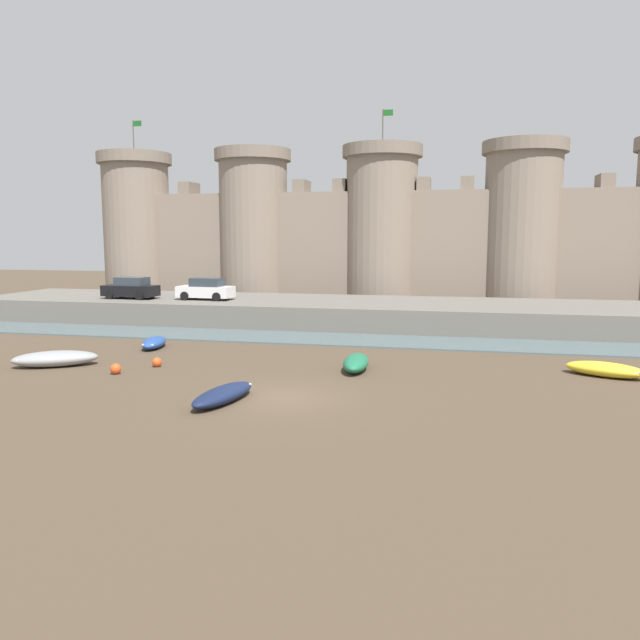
{
  "coord_description": "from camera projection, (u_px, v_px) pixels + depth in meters",
  "views": [
    {
      "loc": [
        6.73,
        -23.13,
        6.34
      ],
      "look_at": [
        0.5,
        4.68,
        2.5
      ],
      "focal_mm": 35.0,
      "sensor_mm": 36.0,
      "label": 1
    }
  ],
  "objects": [
    {
      "name": "rowboat_midflat_left",
      "position": [
        223.0,
        394.0,
        23.92
      ],
      "size": [
        1.87,
        3.97,
        0.62
      ],
      "color": "#141E3D",
      "rests_on": "ground"
    },
    {
      "name": "mooring_buoy_off_centre",
      "position": [
        116.0,
        369.0,
        28.82
      ],
      "size": [
        0.5,
        0.5,
        0.5
      ],
      "primitive_type": "sphere",
      "color": "#E04C1E",
      "rests_on": "ground"
    },
    {
      "name": "water_channel",
      "position": [
        345.0,
        340.0,
        38.15
      ],
      "size": [
        80.0,
        4.5,
        0.1
      ],
      "primitive_type": "cube",
      "color": "slate",
      "rests_on": "ground"
    },
    {
      "name": "ground_plane",
      "position": [
        282.0,
        397.0,
        24.68
      ],
      "size": [
        160.0,
        160.0,
        0.0
      ],
      "primitive_type": "plane",
      "color": "#4C3D2D"
    },
    {
      "name": "rowboat_near_channel_right",
      "position": [
        356.0,
        362.0,
        29.62
      ],
      "size": [
        1.35,
        3.36,
        0.74
      ],
      "color": "#1E6B47",
      "rests_on": "ground"
    },
    {
      "name": "quay_road",
      "position": [
        363.0,
        313.0,
        45.06
      ],
      "size": [
        58.57,
        10.0,
        1.67
      ],
      "primitive_type": "cube",
      "color": "#666059",
      "rests_on": "ground"
    },
    {
      "name": "castle",
      "position": [
        381.0,
        235.0,
        54.13
      ],
      "size": [
        53.4,
        6.83,
        17.0
      ],
      "color": "gray",
      "rests_on": "ground"
    },
    {
      "name": "car_quay_east",
      "position": [
        131.0,
        288.0,
        46.87
      ],
      "size": [
        4.18,
        2.03,
        1.62
      ],
      "color": "black",
      "rests_on": "quay_road"
    },
    {
      "name": "mooring_buoy_near_shore",
      "position": [
        157.0,
        362.0,
        30.43
      ],
      "size": [
        0.46,
        0.46,
        0.46
      ],
      "primitive_type": "sphere",
      "color": "#E04C1E",
      "rests_on": "ground"
    },
    {
      "name": "car_quay_west",
      "position": [
        206.0,
        289.0,
        46.01
      ],
      "size": [
        4.18,
        2.03,
        1.62
      ],
      "color": "silver",
      "rests_on": "quay_road"
    },
    {
      "name": "rowboat_near_channel_left",
      "position": [
        605.0,
        369.0,
        28.32
      ],
      "size": [
        3.72,
        2.62,
        0.66
      ],
      "color": "yellow",
      "rests_on": "ground"
    },
    {
      "name": "rowboat_foreground_left",
      "position": [
        154.0,
        342.0,
        35.53
      ],
      "size": [
        1.68,
        3.05,
        0.62
      ],
      "color": "#234793",
      "rests_on": "ground"
    },
    {
      "name": "rowboat_midflat_centre",
      "position": [
        55.0,
        358.0,
        30.53
      ],
      "size": [
        4.23,
        3.32,
        0.76
      ],
      "color": "gray",
      "rests_on": "ground"
    }
  ]
}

